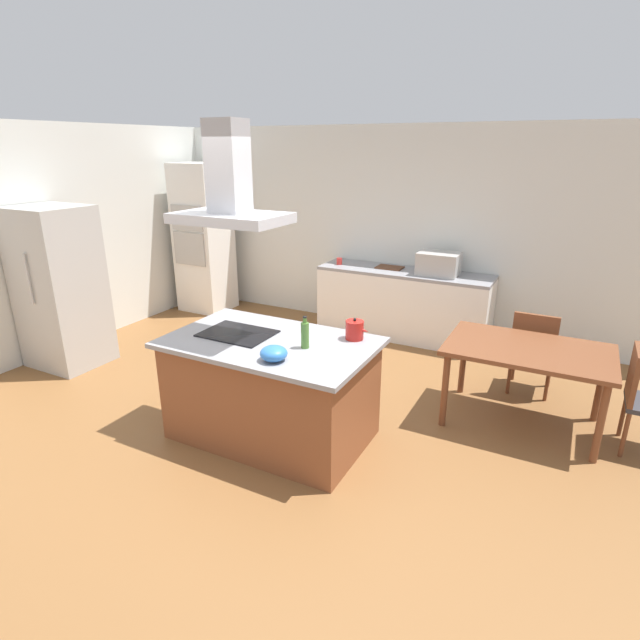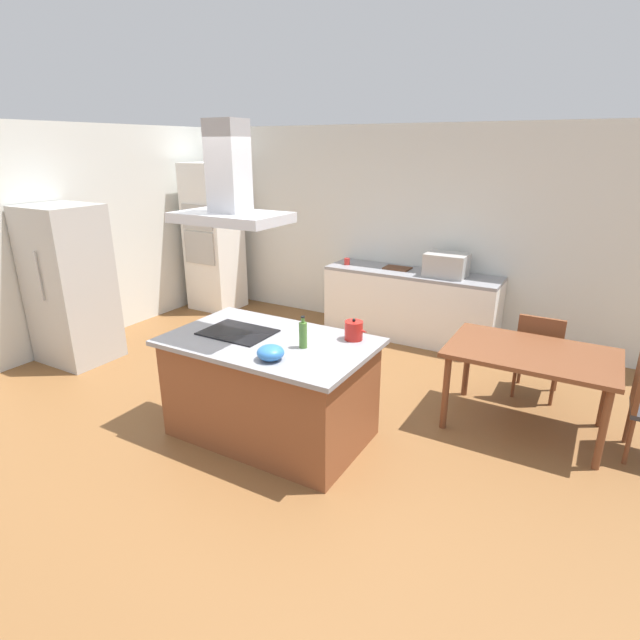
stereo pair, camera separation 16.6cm
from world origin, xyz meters
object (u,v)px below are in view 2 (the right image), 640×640
(countertop_microwave, at_px, (446,265))
(dining_table, at_px, (531,360))
(olive_oil_bottle, at_px, (303,334))
(range_hood, at_px, (230,190))
(cooktop, at_px, (238,332))
(tea_kettle, at_px, (354,330))
(cutting_board, at_px, (397,268))
(mixing_bowl, at_px, (271,353))
(chair_facing_back_wall, at_px, (539,351))
(coffee_mug_red, at_px, (347,261))
(refrigerator, at_px, (70,285))
(wall_oven_stack, at_px, (214,238))

(countertop_microwave, relative_size, dining_table, 0.36)
(olive_oil_bottle, xyz_separation_m, range_hood, (-0.67, -0.00, 1.09))
(cooktop, xyz_separation_m, range_hood, (0.00, 0.00, 1.20))
(tea_kettle, xyz_separation_m, cutting_board, (-0.63, 2.57, -0.07))
(olive_oil_bottle, distance_m, mixing_bowl, 0.35)
(chair_facing_back_wall, bearing_deg, tea_kettle, -130.23)
(olive_oil_bottle, height_order, mixing_bowl, olive_oil_bottle)
(olive_oil_bottle, relative_size, chair_facing_back_wall, 0.30)
(dining_table, height_order, range_hood, range_hood)
(mixing_bowl, bearing_deg, chair_facing_back_wall, 53.33)
(dining_table, bearing_deg, tea_kettle, -146.17)
(coffee_mug_red, bearing_deg, tea_kettle, -61.86)
(mixing_bowl, relative_size, refrigerator, 0.12)
(countertop_microwave, xyz_separation_m, refrigerator, (-3.62, -2.64, -0.13))
(chair_facing_back_wall, bearing_deg, countertop_microwave, 142.25)
(mixing_bowl, distance_m, coffee_mug_red, 3.29)
(cooktop, distance_m, dining_table, 2.57)
(olive_oil_bottle, relative_size, range_hood, 0.30)
(refrigerator, distance_m, chair_facing_back_wall, 5.18)
(countertop_microwave, distance_m, cutting_board, 0.67)
(range_hood, bearing_deg, coffee_mug_red, 97.55)
(olive_oil_bottle, bearing_deg, tea_kettle, 52.69)
(cutting_board, bearing_deg, range_hood, -96.07)
(countertop_microwave, xyz_separation_m, dining_table, (1.27, -1.65, -0.37))
(olive_oil_bottle, xyz_separation_m, countertop_microwave, (0.30, 2.88, 0.03))
(tea_kettle, height_order, range_hood, range_hood)
(countertop_microwave, height_order, refrigerator, refrigerator)
(refrigerator, xyz_separation_m, chair_facing_back_wall, (4.89, 1.65, -0.40))
(wall_oven_stack, bearing_deg, cutting_board, 5.62)
(cooktop, height_order, cutting_board, cutting_board)
(wall_oven_stack, xyz_separation_m, dining_table, (4.81, -1.41, -0.43))
(tea_kettle, xyz_separation_m, chair_facing_back_wall, (1.30, 1.54, -0.47))
(mixing_bowl, relative_size, wall_oven_stack, 0.10)
(coffee_mug_red, height_order, refrigerator, refrigerator)
(coffee_mug_red, bearing_deg, mixing_bowl, -73.13)
(cooktop, relative_size, tea_kettle, 2.94)
(cooktop, bearing_deg, countertop_microwave, 71.36)
(olive_oil_bottle, height_order, chair_facing_back_wall, olive_oil_bottle)
(coffee_mug_red, distance_m, dining_table, 3.07)
(tea_kettle, xyz_separation_m, range_hood, (-0.94, -0.36, 1.12))
(mixing_bowl, relative_size, dining_table, 0.15)
(dining_table, bearing_deg, cooktop, -151.18)
(wall_oven_stack, distance_m, range_hood, 3.82)
(cooktop, xyz_separation_m, cutting_board, (0.31, 2.93, 0.00))
(refrigerator, bearing_deg, olive_oil_bottle, -4.14)
(dining_table, xyz_separation_m, range_hood, (-2.24, -1.23, 1.43))
(tea_kettle, distance_m, wall_oven_stack, 4.19)
(coffee_mug_red, height_order, chair_facing_back_wall, coffee_mug_red)
(coffee_mug_red, relative_size, cutting_board, 0.26)
(refrigerator, distance_m, range_hood, 2.92)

